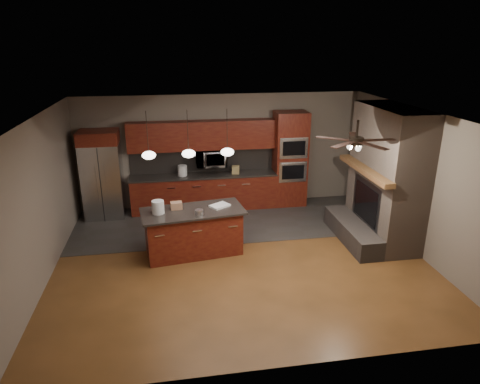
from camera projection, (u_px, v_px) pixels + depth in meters
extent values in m
plane|color=brown|center=(241.00, 258.00, 8.35)|extent=(7.00, 7.00, 0.00)
cube|color=white|center=(241.00, 115.00, 7.41)|extent=(7.00, 6.00, 0.02)
cube|color=#6F6659|center=(221.00, 151.00, 10.66)|extent=(7.00, 0.02, 2.80)
cube|color=#6F6659|center=(416.00, 181.00, 8.42)|extent=(0.02, 6.00, 2.80)
cube|color=#6F6659|center=(40.00, 202.00, 7.34)|extent=(0.02, 6.00, 2.80)
cube|color=#2F2D2B|center=(228.00, 221.00, 10.02)|extent=(7.00, 2.40, 0.01)
cube|color=#6D5A4E|center=(387.00, 176.00, 8.73)|extent=(0.80, 2.00, 2.80)
cube|color=#3F3834|center=(352.00, 231.00, 9.03)|extent=(0.50, 2.00, 0.40)
cube|color=#2D2D30|center=(367.00, 203.00, 8.86)|extent=(0.05, 1.20, 0.95)
cube|color=black|center=(366.00, 203.00, 8.86)|extent=(0.02, 1.00, 0.75)
cube|color=brown|center=(365.00, 170.00, 8.60)|extent=(0.22, 2.10, 0.10)
cube|color=maroon|center=(204.00, 193.00, 10.64)|extent=(3.55, 0.60, 0.86)
cube|color=black|center=(204.00, 175.00, 10.49)|extent=(3.59, 0.64, 0.04)
cube|color=black|center=(202.00, 160.00, 10.64)|extent=(3.55, 0.03, 0.60)
cube|color=maroon|center=(202.00, 135.00, 10.28)|extent=(3.55, 0.35, 0.70)
cube|color=maroon|center=(290.00, 159.00, 10.72)|extent=(0.80, 0.60, 2.38)
cube|color=silver|center=(293.00, 172.00, 10.52)|extent=(0.70, 0.03, 0.52)
cube|color=black|center=(293.00, 172.00, 10.50)|extent=(0.55, 0.02, 0.35)
cube|color=silver|center=(294.00, 148.00, 10.31)|extent=(0.70, 0.03, 0.52)
cube|color=black|center=(294.00, 148.00, 10.29)|extent=(0.55, 0.02, 0.35)
imported|color=silver|center=(211.00, 158.00, 10.42)|extent=(0.73, 0.41, 0.50)
cube|color=silver|center=(103.00, 181.00, 10.05)|extent=(0.89, 0.72, 1.78)
cube|color=#2D2D30|center=(101.00, 186.00, 9.71)|extent=(0.02, 0.02, 1.76)
cube|color=silver|center=(96.00, 184.00, 9.66)|extent=(0.03, 0.03, 0.89)
cube|color=silver|center=(105.00, 183.00, 9.70)|extent=(0.03, 0.03, 0.89)
cube|color=maroon|center=(98.00, 137.00, 9.69)|extent=(0.89, 0.72, 0.30)
cube|color=maroon|center=(194.00, 233.00, 8.41)|extent=(1.91, 0.99, 0.88)
cube|color=black|center=(193.00, 211.00, 8.25)|extent=(2.07, 1.15, 0.04)
cylinder|color=silver|center=(158.00, 207.00, 8.06)|extent=(0.28, 0.28, 0.25)
cylinder|color=#B8B8BD|center=(199.00, 212.00, 8.01)|extent=(0.21, 0.21, 0.10)
cube|color=white|center=(220.00, 206.00, 8.42)|extent=(0.44, 0.41, 0.04)
cube|color=#9C6D50|center=(176.00, 206.00, 8.29)|extent=(0.23, 0.18, 0.14)
cylinder|color=silver|center=(182.00, 171.00, 10.36)|extent=(0.22, 0.22, 0.25)
cube|color=olive|center=(236.00, 170.00, 10.52)|extent=(0.20, 0.17, 0.20)
cylinder|color=black|center=(147.00, 132.00, 7.93)|extent=(0.01, 0.01, 0.78)
ellipsoid|color=white|center=(149.00, 155.00, 8.09)|extent=(0.26, 0.26, 0.16)
cylinder|color=black|center=(188.00, 130.00, 8.05)|extent=(0.01, 0.01, 0.78)
ellipsoid|color=white|center=(189.00, 154.00, 8.20)|extent=(0.26, 0.26, 0.16)
cylinder|color=black|center=(227.00, 129.00, 8.16)|extent=(0.01, 0.01, 0.78)
ellipsoid|color=white|center=(227.00, 152.00, 8.32)|extent=(0.26, 0.26, 0.16)
cylinder|color=black|center=(357.00, 129.00, 6.99)|extent=(0.04, 0.04, 0.30)
cylinder|color=black|center=(356.00, 141.00, 7.06)|extent=(0.24, 0.24, 0.12)
cube|color=black|center=(378.00, 140.00, 7.12)|extent=(0.60, 0.12, 0.01)
cube|color=black|center=(354.00, 136.00, 7.41)|extent=(0.30, 0.61, 0.01)
cube|color=black|center=(333.00, 139.00, 7.22)|extent=(0.56, 0.45, 0.01)
cube|color=black|center=(344.00, 145.00, 6.80)|extent=(0.56, 0.45, 0.01)
cube|color=black|center=(373.00, 146.00, 6.74)|extent=(0.30, 0.61, 0.01)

